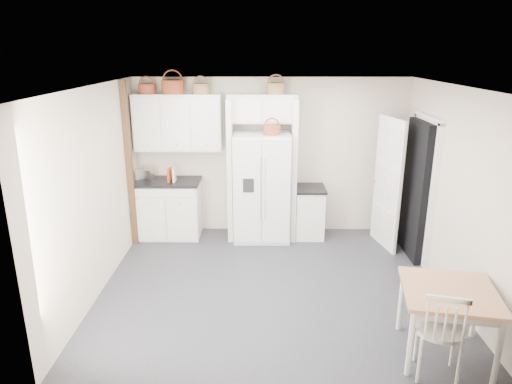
{
  "coord_description": "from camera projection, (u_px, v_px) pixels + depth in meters",
  "views": [
    {
      "loc": [
        -0.18,
        -5.47,
        3.01
      ],
      "look_at": [
        -0.23,
        0.4,
        1.18
      ],
      "focal_mm": 32.0,
      "sensor_mm": 36.0,
      "label": 1
    }
  ],
  "objects": [
    {
      "name": "floor",
      "position": [
        273.0,
        284.0,
        6.12
      ],
      "size": [
        4.5,
        4.5,
        0.0
      ],
      "primitive_type": "plane",
      "color": "#2A2A2E",
      "rests_on": "ground"
    },
    {
      "name": "ceiling",
      "position": [
        276.0,
        87.0,
        5.34
      ],
      "size": [
        4.5,
        4.5,
        0.0
      ],
      "primitive_type": "plane",
      "color": "white",
      "rests_on": "wall_back"
    },
    {
      "name": "wall_back",
      "position": [
        271.0,
        157.0,
        7.64
      ],
      "size": [
        4.5,
        0.0,
        4.5
      ],
      "primitive_type": "plane",
      "rotation": [
        1.57,
        0.0,
        0.0
      ],
      "color": "beige",
      "rests_on": "floor"
    },
    {
      "name": "wall_left",
      "position": [
        96.0,
        192.0,
        5.75
      ],
      "size": [
        0.0,
        4.0,
        4.0
      ],
      "primitive_type": "plane",
      "rotation": [
        1.57,
        0.0,
        1.57
      ],
      "color": "beige",
      "rests_on": "floor"
    },
    {
      "name": "wall_right",
      "position": [
        454.0,
        193.0,
        5.71
      ],
      "size": [
        0.0,
        4.0,
        4.0
      ],
      "primitive_type": "plane",
      "rotation": [
        1.57,
        0.0,
        -1.57
      ],
      "color": "beige",
      "rests_on": "floor"
    },
    {
      "name": "refrigerator",
      "position": [
        262.0,
        187.0,
        7.42
      ],
      "size": [
        0.91,
        0.73,
        1.75
      ],
      "primitive_type": "cube",
      "color": "silver",
      "rests_on": "floor"
    },
    {
      "name": "base_cab_left",
      "position": [
        170.0,
        209.0,
        7.62
      ],
      "size": [
        1.0,
        0.63,
        0.93
      ],
      "primitive_type": "cube",
      "color": "white",
      "rests_on": "floor"
    },
    {
      "name": "base_cab_right",
      "position": [
        309.0,
        213.0,
        7.61
      ],
      "size": [
        0.46,
        0.56,
        0.81
      ],
      "primitive_type": "cube",
      "color": "white",
      "rests_on": "floor"
    },
    {
      "name": "dining_table",
      "position": [
        445.0,
        323.0,
        4.61
      ],
      "size": [
        1.04,
        1.04,
        0.75
      ],
      "primitive_type": "cube",
      "rotation": [
        0.0,
        0.0,
        -0.18
      ],
      "color": "#A06843",
      "rests_on": "floor"
    },
    {
      "name": "windsor_chair",
      "position": [
        440.0,
        329.0,
        4.29
      ],
      "size": [
        0.58,
        0.55,
        1.0
      ],
      "primitive_type": "cube",
      "rotation": [
        0.0,
        0.0,
        -0.24
      ],
      "color": "white",
      "rests_on": "floor"
    },
    {
      "name": "counter_left",
      "position": [
        168.0,
        181.0,
        7.47
      ],
      "size": [
        1.04,
        0.68,
        0.04
      ],
      "primitive_type": "cube",
      "color": "black",
      "rests_on": "base_cab_left"
    },
    {
      "name": "counter_right",
      "position": [
        310.0,
        189.0,
        7.49
      ],
      "size": [
        0.5,
        0.59,
        0.04
      ],
      "primitive_type": "cube",
      "color": "black",
      "rests_on": "base_cab_right"
    },
    {
      "name": "toaster",
      "position": [
        145.0,
        174.0,
        7.45
      ],
      "size": [
        0.3,
        0.22,
        0.19
      ],
      "primitive_type": "cube",
      "rotation": [
        0.0,
        0.0,
        -0.28
      ],
      "color": "silver",
      "rests_on": "counter_left"
    },
    {
      "name": "cookbook_red",
      "position": [
        170.0,
        175.0,
        7.36
      ],
      "size": [
        0.06,
        0.15,
        0.23
      ],
      "primitive_type": "cube",
      "rotation": [
        0.0,
        0.0,
        -0.16
      ],
      "color": "#AB321A",
      "rests_on": "counter_left"
    },
    {
      "name": "cookbook_cream",
      "position": [
        174.0,
        175.0,
        7.36
      ],
      "size": [
        0.04,
        0.15,
        0.23
      ],
      "primitive_type": "cube",
      "rotation": [
        0.0,
        0.0,
        -0.02
      ],
      "color": "beige",
      "rests_on": "counter_left"
    },
    {
      "name": "basket_upper_a",
      "position": [
        147.0,
        89.0,
        7.16
      ],
      "size": [
        0.27,
        0.27,
        0.15
      ],
      "primitive_type": "cylinder",
      "color": "brown",
      "rests_on": "upper_cabinet"
    },
    {
      "name": "basket_upper_b",
      "position": [
        173.0,
        87.0,
        7.15
      ],
      "size": [
        0.36,
        0.36,
        0.21
      ],
      "primitive_type": "cylinder",
      "color": "brown",
      "rests_on": "upper_cabinet"
    },
    {
      "name": "basket_upper_c",
      "position": [
        201.0,
        89.0,
        7.15
      ],
      "size": [
        0.27,
        0.27,
        0.15
      ],
      "primitive_type": "cylinder",
      "color": "brown",
      "rests_on": "upper_cabinet"
    },
    {
      "name": "basket_bridge_b",
      "position": [
        276.0,
        88.0,
        7.14
      ],
      "size": [
        0.3,
        0.3,
        0.17
      ],
      "primitive_type": "cylinder",
      "color": "brown",
      "rests_on": "bridge_cabinet"
    },
    {
      "name": "basket_fridge_b",
      "position": [
        272.0,
        130.0,
        7.04
      ],
      "size": [
        0.26,
        0.26,
        0.14
      ],
      "primitive_type": "cylinder",
      "color": "brown",
      "rests_on": "refrigerator"
    },
    {
      "name": "upper_cabinet",
      "position": [
        178.0,
        122.0,
        7.31
      ],
      "size": [
        1.4,
        0.34,
        0.9
      ],
      "primitive_type": "cube",
      "color": "white",
      "rests_on": "wall_back"
    },
    {
      "name": "bridge_cabinet",
      "position": [
        262.0,
        108.0,
        7.23
      ],
      "size": [
        1.12,
        0.34,
        0.45
      ],
      "primitive_type": "cube",
      "color": "white",
      "rests_on": "wall_back"
    },
    {
      "name": "fridge_panel_left",
      "position": [
        231.0,
        170.0,
        7.4
      ],
      "size": [
        0.08,
        0.6,
        2.3
      ],
      "primitive_type": "cube",
      "color": "white",
      "rests_on": "floor"
    },
    {
      "name": "fridge_panel_right",
      "position": [
        293.0,
        170.0,
        7.4
      ],
      "size": [
        0.08,
        0.6,
        2.3
      ],
      "primitive_type": "cube",
      "color": "white",
      "rests_on": "floor"
    },
    {
      "name": "trim_post",
      "position": [
        129.0,
        166.0,
        7.04
      ],
      "size": [
        0.09,
        0.09,
        2.6
      ],
      "primitive_type": "cube",
      "color": "#381E10",
      "rests_on": "floor"
    },
    {
      "name": "doorway_void",
      "position": [
        418.0,
        190.0,
        6.75
      ],
      "size": [
        0.18,
        0.85,
        2.05
      ],
      "primitive_type": "cube",
      "color": "black",
      "rests_on": "floor"
    },
    {
      "name": "door_slab",
      "position": [
        387.0,
        184.0,
        7.07
      ],
      "size": [
        0.21,
        0.79,
        2.05
      ],
      "primitive_type": "cube",
      "rotation": [
        0.0,
        0.0,
        -1.36
      ],
      "color": "white",
      "rests_on": "floor"
    }
  ]
}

